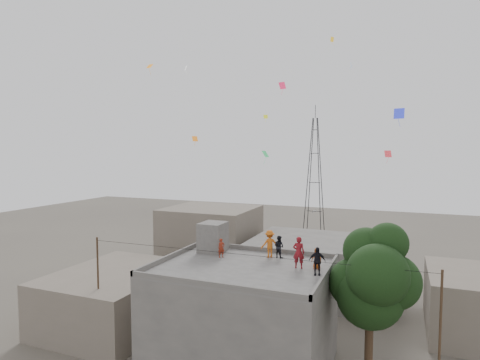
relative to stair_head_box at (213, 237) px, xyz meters
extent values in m
cube|color=#55524F|center=(3.20, -2.60, -4.10)|extent=(10.00, 8.00, 6.00)
cube|color=#565351|center=(3.20, -2.60, -1.05)|extent=(10.00, 8.00, 0.10)
cube|color=#55524F|center=(3.20, 1.32, -0.85)|extent=(10.00, 0.15, 0.30)
cube|color=#55524F|center=(3.20, -6.53, -0.85)|extent=(10.00, 0.15, 0.30)
cube|color=#55524F|center=(8.12, -2.60, -0.85)|extent=(0.15, 8.00, 0.30)
cube|color=#55524F|center=(-1.72, -2.60, -0.85)|extent=(0.15, 8.00, 0.30)
cube|color=#55524F|center=(0.00, 0.00, 0.00)|extent=(1.60, 1.80, 2.00)
cube|color=#695F52|center=(-7.80, -0.60, -5.10)|extent=(8.00, 10.00, 4.00)
cube|color=#55524F|center=(5.20, 11.40, -4.60)|extent=(12.00, 9.00, 5.00)
cube|color=#695F52|center=(-6.80, 13.40, -3.60)|extent=(9.00, 8.00, 7.00)
cylinder|color=black|center=(10.40, -2.10, -5.10)|extent=(0.44, 0.44, 4.00)
cylinder|color=black|center=(10.55, -2.00, -3.50)|extent=(0.64, 0.91, 2.14)
sphere|color=black|center=(10.40, -2.10, -1.90)|extent=(3.60, 3.60, 3.60)
sphere|color=black|center=(11.50, -1.80, -1.10)|extent=(3.00, 3.00, 3.00)
sphere|color=black|center=(9.50, -1.60, -1.50)|extent=(2.80, 2.80, 2.80)
sphere|color=black|center=(10.80, -2.90, -0.50)|extent=(3.20, 3.20, 3.20)
sphere|color=black|center=(10.10, -1.20, 0.30)|extent=(2.60, 2.60, 2.60)
sphere|color=black|center=(11.20, -1.50, 0.90)|extent=(2.20, 2.20, 2.20)
cylinder|color=black|center=(-6.30, -4.10, -3.40)|extent=(0.12, 0.12, 7.40)
cylinder|color=black|center=(13.70, -3.60, -3.40)|extent=(0.12, 0.12, 7.40)
cylinder|color=black|center=(3.70, -3.85, 0.10)|extent=(20.00, 0.52, 0.02)
cylinder|color=black|center=(-1.65, 36.55, 1.90)|extent=(1.27, 1.27, 18.01)
cylinder|color=black|center=(0.05, 36.55, 1.90)|extent=(1.27, 1.27, 18.01)
cylinder|color=black|center=(0.05, 38.25, 1.90)|extent=(1.27, 1.27, 18.01)
cylinder|color=black|center=(-1.65, 38.25, 1.90)|extent=(1.27, 1.27, 18.01)
cube|color=black|center=(-0.80, 37.40, -3.50)|extent=(2.36, 0.08, 0.08)
cube|color=black|center=(-0.80, 37.40, -3.50)|extent=(0.08, 2.36, 0.08)
cube|color=black|center=(-0.80, 37.40, 1.00)|extent=(1.81, 0.08, 0.08)
cube|color=black|center=(-0.80, 37.40, 1.00)|extent=(0.08, 1.81, 0.08)
cube|color=black|center=(-0.80, 37.40, 5.50)|extent=(1.26, 0.08, 0.08)
cube|color=black|center=(-0.80, 37.40, 5.50)|extent=(0.08, 1.26, 0.08)
cube|color=black|center=(-0.80, 37.40, 9.10)|extent=(0.82, 0.08, 0.08)
cube|color=black|center=(-0.80, 37.40, 9.10)|extent=(0.08, 0.82, 0.08)
cylinder|color=black|center=(-0.80, 37.40, 11.90)|extent=(0.08, 0.08, 2.00)
imported|color=maroon|center=(6.35, -1.59, -0.07)|extent=(0.72, 0.51, 1.87)
imported|color=#A84613|center=(7.34, -1.27, -0.40)|extent=(0.63, 0.45, 1.21)
imported|color=black|center=(4.60, 0.26, -0.29)|extent=(0.84, 0.76, 1.42)
imported|color=black|center=(7.60, -2.47, -0.22)|extent=(0.98, 0.60, 1.56)
imported|color=#C65C16|center=(4.03, 0.05, -0.12)|extent=(1.30, 1.21, 1.76)
imported|color=maroon|center=(1.17, -1.15, -0.38)|extent=(0.51, 0.53, 1.23)
plane|color=orange|center=(-4.19, 5.26, 6.86)|extent=(0.42, 0.50, 0.44)
plane|color=#F6265A|center=(4.04, 2.66, 10.32)|extent=(0.54, 0.38, 0.44)
plane|color=yellow|center=(0.09, 10.87, 8.98)|extent=(0.41, 0.25, 0.33)
plane|color=#2632DB|center=(11.56, 1.42, 8.06)|extent=(0.60, 0.23, 0.61)
plane|color=white|center=(-4.69, 4.73, 12.57)|extent=(0.40, 0.41, 0.40)
plane|color=gold|center=(5.81, 12.00, 15.60)|extent=(0.26, 0.39, 0.41)
plane|color=#32BC64|center=(4.13, -1.19, 5.67)|extent=(0.52, 0.50, 0.38)
plane|color=red|center=(10.86, 5.58, 5.65)|extent=(0.51, 0.35, 0.47)
plane|color=orange|center=(-3.07, -2.63, 11.17)|extent=(0.42, 0.32, 0.28)
plane|color=#4D99E7|center=(7.36, 12.70, 13.47)|extent=(0.11, 0.32, 0.31)
camera|label=1|loc=(11.86, -24.20, 5.84)|focal=30.00mm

